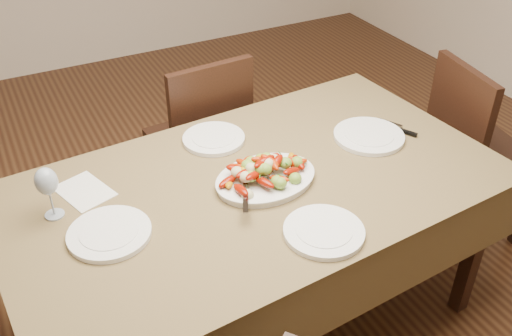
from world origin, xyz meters
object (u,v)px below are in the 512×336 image
object	(u,v)px
chair_far	(197,138)
plate_right	(369,136)
dining_table	(256,257)
plate_far	(214,139)
plate_left	(110,234)
chair_right	(482,152)
serving_platter	(266,180)
plate_near	(324,232)
wine_glass	(49,191)

from	to	relation	value
chair_far	plate_right	distance (m)	0.94
dining_table	plate_far	bearing A→B (deg)	93.82
plate_right	plate_left	bearing A→B (deg)	-174.80
chair_right	serving_platter	xyz separation A→B (m)	(-1.25, -0.07, 0.30)
plate_left	plate_right	world-z (taller)	same
serving_platter	chair_right	bearing A→B (deg)	3.25
chair_far	chair_right	distance (m)	1.42
dining_table	plate_near	bearing A→B (deg)	-79.99
plate_right	chair_right	bearing A→B (deg)	-0.73
chair_far	plate_near	xyz separation A→B (m)	(-0.02, -1.17, 0.29)
chair_far	plate_left	xyz separation A→B (m)	(-0.64, -0.86, 0.29)
plate_near	wine_glass	distance (m)	0.92
plate_right	plate_far	distance (m)	0.64
plate_far	wine_glass	size ratio (longest dim) A/B	1.24
chair_far	wine_glass	bearing A→B (deg)	36.46
chair_far	wine_glass	world-z (taller)	wine_glass
serving_platter	wine_glass	bearing A→B (deg)	167.06
plate_left	wine_glass	xyz separation A→B (m)	(-0.14, 0.19, 0.09)
chair_right	serving_platter	world-z (taller)	chair_right
chair_right	plate_far	world-z (taller)	chair_right
serving_platter	wine_glass	xyz separation A→B (m)	(-0.73, 0.17, 0.09)
serving_platter	plate_left	world-z (taller)	serving_platter
chair_far	plate_near	size ratio (longest dim) A/B	3.55
plate_far	wine_glass	distance (m)	0.71
dining_table	serving_platter	bearing A→B (deg)	-39.06
wine_glass	chair_right	bearing A→B (deg)	-2.79
dining_table	plate_far	world-z (taller)	plate_far
plate_far	plate_near	xyz separation A→B (m)	(0.09, -0.69, 0.00)
dining_table	plate_near	distance (m)	0.53
serving_platter	plate_right	distance (m)	0.53
dining_table	plate_right	distance (m)	0.68
serving_platter	plate_right	xyz separation A→B (m)	(0.53, 0.08, -0.00)
chair_right	wine_glass	world-z (taller)	wine_glass
chair_far	chair_right	xyz separation A→B (m)	(1.19, -0.77, 0.00)
serving_platter	plate_left	size ratio (longest dim) A/B	1.37
plate_far	plate_near	bearing A→B (deg)	-82.95
chair_far	serving_platter	world-z (taller)	chair_far
chair_right	plate_right	xyz separation A→B (m)	(-0.72, 0.01, 0.29)
chair_right	plate_near	xyz separation A→B (m)	(-1.21, -0.41, 0.29)
chair_far	plate_far	xyz separation A→B (m)	(-0.11, -0.48, 0.29)
serving_platter	plate_left	bearing A→B (deg)	-177.89
plate_left	plate_far	xyz separation A→B (m)	(0.54, 0.38, 0.00)
chair_far	plate_right	world-z (taller)	chair_far
plate_near	wine_glass	world-z (taller)	wine_glass
plate_near	wine_glass	bearing A→B (deg)	146.57
plate_far	dining_table	bearing A→B (deg)	-86.18
chair_right	dining_table	bearing A→B (deg)	101.65
dining_table	plate_left	distance (m)	0.68
chair_right	plate_far	bearing A→B (deg)	87.08
dining_table	serving_platter	world-z (taller)	serving_platter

